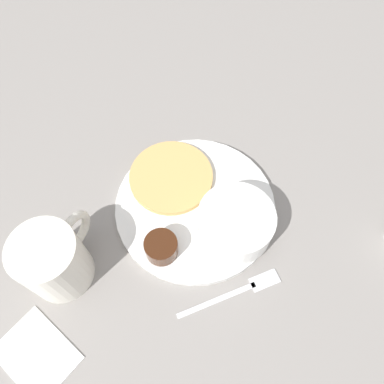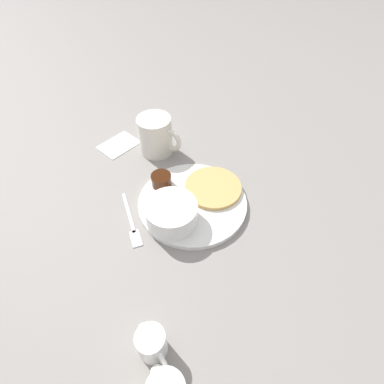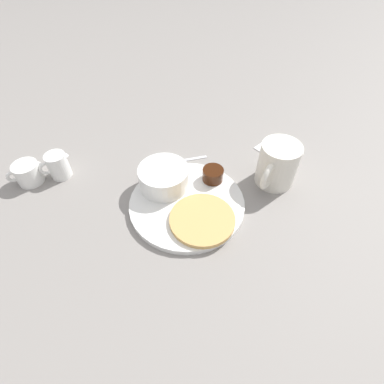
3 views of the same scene
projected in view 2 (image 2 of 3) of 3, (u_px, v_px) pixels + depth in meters
name	position (u px, v px, depth m)	size (l,w,h in m)	color
ground_plane	(193.00, 204.00, 0.66)	(4.00, 4.00, 0.00)	gray
plate	(193.00, 202.00, 0.65)	(0.24, 0.24, 0.01)	white
pancake_stack	(213.00, 187.00, 0.67)	(0.13, 0.13, 0.01)	tan
bowl	(173.00, 214.00, 0.59)	(0.11, 0.11, 0.05)	white
syrup_cup	(161.00, 180.00, 0.67)	(0.05, 0.05, 0.03)	#38190A
butter_ramekin	(162.00, 219.00, 0.59)	(0.04, 0.04, 0.04)	white
coffee_mug	(156.00, 136.00, 0.75)	(0.08, 0.12, 0.10)	silver
creamer_pitcher_near	(152.00, 344.00, 0.44)	(0.04, 0.07, 0.06)	white
fork	(132.00, 225.00, 0.62)	(0.09, 0.13, 0.00)	silver
napkin	(119.00, 144.00, 0.80)	(0.10, 0.08, 0.00)	white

